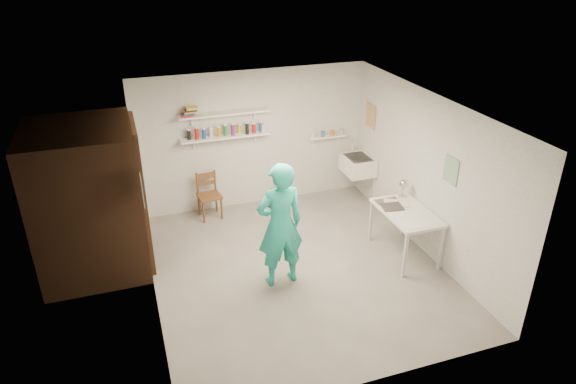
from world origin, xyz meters
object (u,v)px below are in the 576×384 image
object	(u,v)px
wall_clock	(276,198)
work_table	(405,233)
belfast_sink	(358,165)
man	(280,225)
wooden_chair	(209,196)
desk_lamp	(404,184)

from	to	relation	value
wall_clock	work_table	size ratio (longest dim) A/B	0.29
belfast_sink	work_table	bearing A→B (deg)	-93.39
wall_clock	man	bearing A→B (deg)	-98.87
man	work_table	distance (m)	2.02
wall_clock	wooden_chair	distance (m)	2.15
belfast_sink	man	size ratio (longest dim) A/B	0.34
wall_clock	desk_lamp	size ratio (longest dim) A/B	2.32
man	desk_lamp	world-z (taller)	man
man	wall_clock	distance (m)	0.37
work_table	desk_lamp	size ratio (longest dim) A/B	8.00
belfast_sink	wooden_chair	distance (m)	2.66
desk_lamp	wall_clock	bearing A→B (deg)	-172.87
belfast_sink	desk_lamp	bearing A→B (deg)	-87.07
belfast_sink	desk_lamp	xyz separation A→B (m)	(0.07, -1.41, 0.26)
man	work_table	bearing A→B (deg)	176.81
man	desk_lamp	xyz separation A→B (m)	(2.14, 0.48, 0.07)
wall_clock	wooden_chair	size ratio (longest dim) A/B	0.40
work_table	wall_clock	bearing A→B (deg)	174.78
wooden_chair	work_table	bearing A→B (deg)	-45.42
desk_lamp	man	bearing A→B (deg)	-167.23
man	desk_lamp	bearing A→B (deg)	-171.67
work_table	belfast_sink	bearing A→B (deg)	86.61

